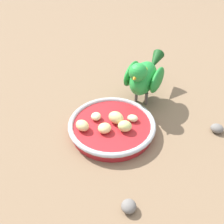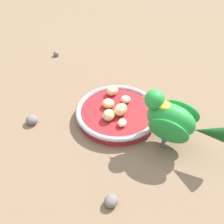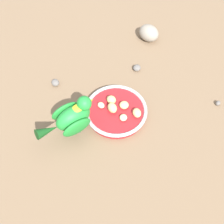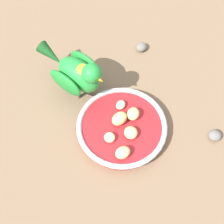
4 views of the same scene
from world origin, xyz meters
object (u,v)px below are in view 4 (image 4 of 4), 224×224
object	(u,v)px
parrot	(77,73)
feeding_bowl	(122,127)
pebble_2	(215,135)
apple_piece_5	(110,137)
apple_piece_4	(130,134)
apple_piece_1	(121,105)
apple_piece_2	(121,120)
pebble_1	(141,47)
apple_piece_3	(133,114)
apple_piece_0	(123,153)

from	to	relation	value
parrot	feeding_bowl	bearing A→B (deg)	-7.75
pebble_2	apple_piece_5	bearing A→B (deg)	128.87
apple_piece_4	apple_piece_5	bearing A→B (deg)	134.68
apple_piece_1	apple_piece_5	size ratio (longest dim) A/B	1.01
feeding_bowl	apple_piece_5	bearing A→B (deg)	175.05
apple_piece_1	apple_piece_2	bearing A→B (deg)	-144.29
apple_piece_2	apple_piece_1	bearing A→B (deg)	35.71
parrot	pebble_1	xyz separation A→B (m)	(0.20, -0.05, -0.07)
pebble_1	pebble_2	size ratio (longest dim) A/B	1.03
apple_piece_3	pebble_2	xyz separation A→B (m)	(0.07, -0.17, -0.02)
apple_piece_0	parrot	distance (m)	0.20
apple_piece_4	apple_piece_5	xyz separation A→B (m)	(-0.03, 0.03, -0.00)
apple_piece_4	apple_piece_5	size ratio (longest dim) A/B	1.24
apple_piece_2	feeding_bowl	bearing A→B (deg)	-132.48
apple_piece_4	apple_piece_5	distance (m)	0.04
apple_piece_1	feeding_bowl	bearing A→B (deg)	-142.28
apple_piece_1	pebble_2	distance (m)	0.22
apple_piece_2	apple_piece_3	bearing A→B (deg)	-25.06
apple_piece_2	parrot	xyz separation A→B (m)	(0.02, 0.14, 0.04)
pebble_1	pebble_2	bearing A→B (deg)	-114.06
apple_piece_2	pebble_1	size ratio (longest dim) A/B	1.24
apple_piece_0	apple_piece_1	bearing A→B (deg)	36.64
apple_piece_4	feeding_bowl	bearing A→B (deg)	68.78
apple_piece_0	parrot	bearing A→B (deg)	65.31
apple_piece_5	apple_piece_3	bearing A→B (deg)	-7.91
apple_piece_3	parrot	size ratio (longest dim) A/B	0.16
feeding_bowl	apple_piece_4	world-z (taller)	apple_piece_4
apple_piece_3	parrot	world-z (taller)	parrot
apple_piece_0	apple_piece_4	bearing A→B (deg)	15.45
apple_piece_0	pebble_2	bearing A→B (deg)	-40.87
apple_piece_1	apple_piece_4	world-z (taller)	apple_piece_4
apple_piece_0	pebble_2	xyz separation A→B (m)	(0.16, -0.14, -0.02)
pebble_1	apple_piece_3	bearing A→B (deg)	-152.66
feeding_bowl	apple_piece_1	world-z (taller)	apple_piece_1
apple_piece_4	pebble_1	world-z (taller)	apple_piece_4
apple_piece_0	apple_piece_1	xyz separation A→B (m)	(0.09, 0.07, -0.00)
apple_piece_2	apple_piece_5	distance (m)	0.05
pebble_2	apple_piece_1	bearing A→B (deg)	107.53
apple_piece_1	pebble_2	size ratio (longest dim) A/B	0.85
apple_piece_3	parrot	bearing A→B (deg)	92.04
apple_piece_1	apple_piece_3	size ratio (longest dim) A/B	0.79
feeding_bowl	pebble_2	distance (m)	0.21
feeding_bowl	pebble_1	world-z (taller)	feeding_bowl
apple_piece_1	parrot	distance (m)	0.12
apple_piece_1	apple_piece_3	bearing A→B (deg)	-98.35
apple_piece_0	parrot	xyz separation A→B (m)	(0.08, 0.18, 0.04)
apple_piece_1	parrot	size ratio (longest dim) A/B	0.13
apple_piece_3	apple_piece_5	bearing A→B (deg)	172.09
apple_piece_0	pebble_1	bearing A→B (deg)	25.20
apple_piece_0	apple_piece_2	xyz separation A→B (m)	(0.06, 0.05, 0.00)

